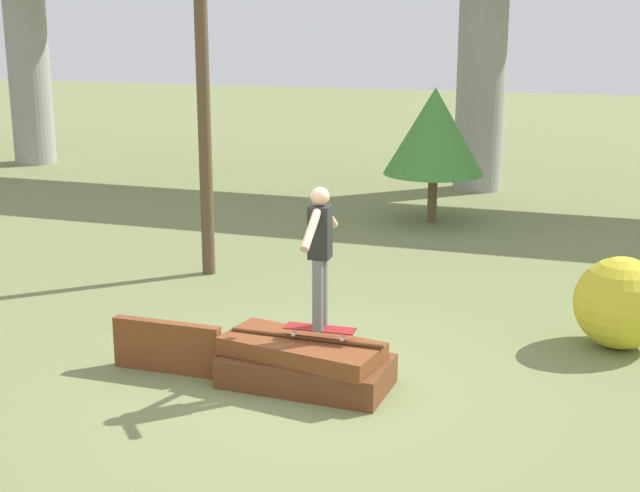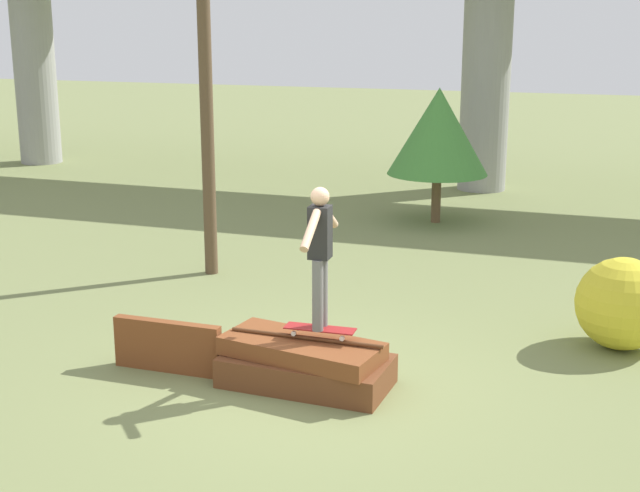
{
  "view_description": "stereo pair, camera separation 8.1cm",
  "coord_description": "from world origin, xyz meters",
  "views": [
    {
      "loc": [
        3.0,
        -8.54,
        3.91
      ],
      "look_at": [
        0.14,
        0.06,
        1.57
      ],
      "focal_mm": 50.0,
      "sensor_mm": 36.0,
      "label": 1
    },
    {
      "loc": [
        3.08,
        -8.51,
        3.91
      ],
      "look_at": [
        0.14,
        0.06,
        1.57
      ],
      "focal_mm": 50.0,
      "sensor_mm": 36.0,
      "label": 2
    }
  ],
  "objects": [
    {
      "name": "ground_plane",
      "position": [
        0.0,
        0.0,
        0.0
      ],
      "size": [
        80.0,
        80.0,
        0.0
      ],
      "primitive_type": "plane",
      "color": "olive"
    },
    {
      "name": "bush_yellow_flowering",
      "position": [
        3.22,
        2.29,
        0.56
      ],
      "size": [
        1.12,
        1.12,
        1.12
      ],
      "color": "gold",
      "rests_on": "ground_plane"
    },
    {
      "name": "scrap_plank_loose",
      "position": [
        -1.62,
        -0.14,
        0.3
      ],
      "size": [
        1.3,
        0.13,
        0.59
      ],
      "color": "brown",
      "rests_on": "ground_plane"
    },
    {
      "name": "skateboard",
      "position": [
        0.14,
        0.06,
        0.64
      ],
      "size": [
        0.78,
        0.25,
        0.09
      ],
      "color": "maroon",
      "rests_on": "scrap_pile"
    },
    {
      "name": "scrap_pile",
      "position": [
        -0.01,
        -0.01,
        0.25
      ],
      "size": [
        1.88,
        1.02,
        0.57
      ],
      "color": "brown",
      "rests_on": "ground_plane"
    },
    {
      "name": "skater",
      "position": [
        0.14,
        0.06,
        1.54
      ],
      "size": [
        0.23,
        1.19,
        1.54
      ],
      "color": "slate",
      "rests_on": "skateboard"
    },
    {
      "name": "utility_pole",
      "position": [
        -2.89,
        3.64,
        3.9
      ],
      "size": [
        1.3,
        0.2,
        7.55
      ],
      "color": "brown",
      "rests_on": "ground_plane"
    },
    {
      "name": "tree_behind_left",
      "position": [
        -0.3,
        8.31,
        1.77
      ],
      "size": [
        1.94,
        1.94,
        2.61
      ],
      "color": "brown",
      "rests_on": "ground_plane"
    }
  ]
}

